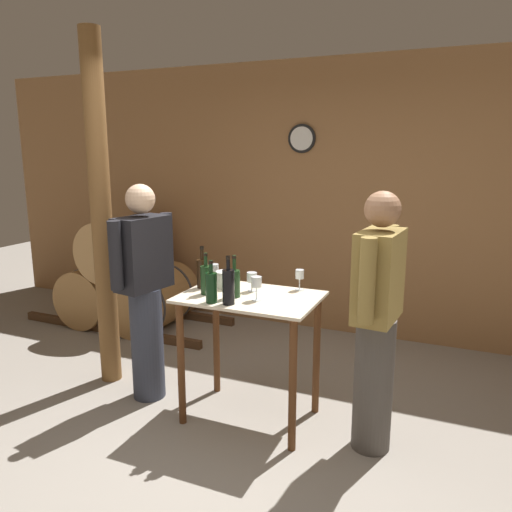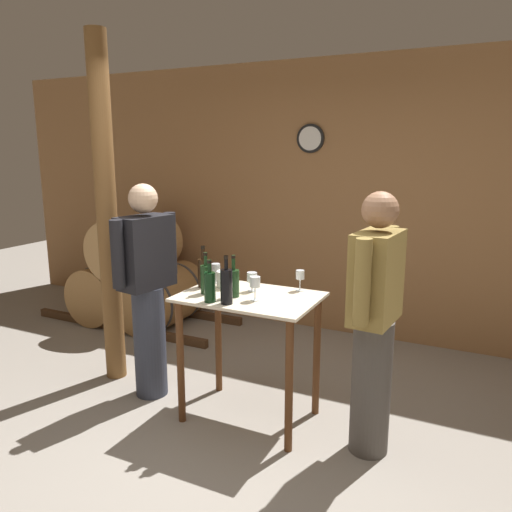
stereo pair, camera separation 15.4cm
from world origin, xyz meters
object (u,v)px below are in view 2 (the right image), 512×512
at_px(wine_bottle_far_right, 226,286).
at_px(person_host, 147,287).
at_px(wine_bottle_far_left, 203,272).
at_px(wine_bottle_center, 210,286).
at_px(person_visitor_with_scarf, 374,321).
at_px(wine_bottle_left, 206,278).
at_px(wine_glass_near_right, 255,283).
at_px(wine_glass_far_side, 300,276).
at_px(wooden_post, 107,214).
at_px(wine_glass_near_left, 216,269).
at_px(wine_bottle_right, 234,282).
at_px(ice_bucket, 226,279).
at_px(wine_glass_near_center, 252,278).

distance_m(wine_bottle_far_right, person_host, 0.83).
height_order(wine_bottle_far_left, wine_bottle_center, wine_bottle_far_left).
height_order(wine_bottle_far_right, person_visitor_with_scarf, person_visitor_with_scarf).
relative_size(wine_bottle_left, person_visitor_with_scarf, 0.17).
bearing_deg(person_host, wine_glass_near_right, -3.56).
relative_size(wine_glass_near_right, person_visitor_with_scarf, 0.10).
bearing_deg(wine_glass_near_right, wine_bottle_far_right, -131.58).
bearing_deg(wine_glass_far_side, wine_bottle_far_left, -161.45).
relative_size(wine_bottle_far_left, person_host, 0.18).
relative_size(wine_glass_far_side, person_host, 0.09).
bearing_deg(wooden_post, wine_bottle_left, -10.26).
xyz_separation_m(wine_bottle_left, wine_bottle_center, (0.12, -0.15, -0.00)).
relative_size(wooden_post, wine_glass_far_side, 18.79).
distance_m(wine_bottle_far_right, wine_glass_far_side, 0.57).
distance_m(wine_bottle_center, wine_glass_near_left, 0.46).
height_order(wine_bottle_far_left, person_visitor_with_scarf, person_visitor_with_scarf).
bearing_deg(wine_glass_near_right, person_visitor_with_scarf, 4.22).
distance_m(wine_glass_near_left, person_host, 0.53).
relative_size(wine_bottle_right, wine_bottle_far_right, 0.90).
distance_m(wine_bottle_right, wine_bottle_far_right, 0.16).
bearing_deg(wine_glass_near_left, person_visitor_with_scarf, -9.43).
distance_m(wooden_post, wine_bottle_left, 1.08).
height_order(ice_bucket, person_host, person_host).
bearing_deg(wine_glass_near_left, wine_glass_far_side, 7.77).
distance_m(wine_bottle_center, person_visitor_with_scarf, 1.04).
distance_m(wine_glass_near_left, person_visitor_with_scarf, 1.23).
height_order(wooden_post, wine_glass_near_center, wooden_post).
relative_size(wine_glass_near_left, wine_glass_far_side, 1.00).
height_order(wooden_post, wine_bottle_center, wooden_post).
distance_m(wine_bottle_right, wine_glass_near_left, 0.37).
bearing_deg(ice_bucket, wine_bottle_center, -77.44).
relative_size(wine_bottle_far_left, wine_glass_near_right, 1.88).
xyz_separation_m(wine_bottle_center, ice_bucket, (-0.08, 0.34, -0.05)).
distance_m(ice_bucket, person_visitor_with_scarf, 1.09).
bearing_deg(wine_glass_near_center, wine_glass_near_right, -58.16).
xyz_separation_m(wine_bottle_far_left, wine_bottle_far_right, (0.34, -0.27, 0.01)).
relative_size(wine_bottle_left, wine_glass_near_left, 1.96).
height_order(wine_bottle_left, wine_glass_far_side, wine_bottle_left).
relative_size(wooden_post, wine_glass_near_center, 20.37).
xyz_separation_m(wine_bottle_center, person_host, (-0.67, 0.21, -0.15)).
distance_m(wine_bottle_right, person_host, 0.77).
distance_m(wine_glass_near_right, person_visitor_with_scarf, 0.78).
relative_size(ice_bucket, person_host, 0.08).
relative_size(wine_bottle_far_left, wine_bottle_right, 1.06).
xyz_separation_m(wine_bottle_center, wine_glass_far_side, (0.42, 0.50, -0.00)).
relative_size(wine_bottle_right, wine_glass_near_right, 1.78).
bearing_deg(wine_bottle_center, wine_glass_near_left, 115.80).
height_order(wooden_post, ice_bucket, wooden_post).
xyz_separation_m(wine_bottle_left, wine_glass_far_side, (0.54, 0.34, -0.00)).
bearing_deg(wine_glass_near_left, wine_bottle_far_right, -51.90).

